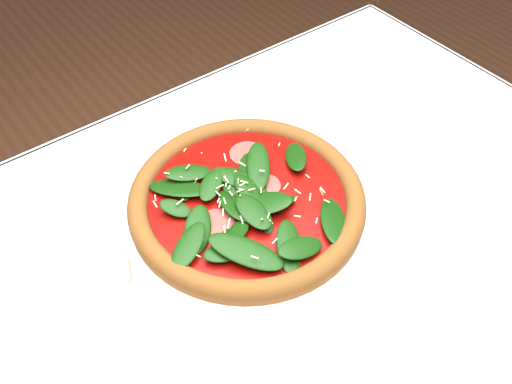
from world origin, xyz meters
TOP-DOWN VIEW (x-y plane):
  - dining_table at (0.00, 0.00)m, footprint 1.21×0.81m
  - plate at (0.04, 0.09)m, footprint 0.39×0.39m
  - pizza at (0.04, 0.09)m, footprint 0.44×0.44m
  - wine_glass at (-0.20, 0.02)m, footprint 0.07×0.07m
  - saucer_far at (0.31, 0.17)m, footprint 0.14×0.14m

SIDE VIEW (x-z plane):
  - dining_table at x=0.00m, z-range 0.27..1.02m
  - saucer_far at x=0.31m, z-range 0.75..0.76m
  - plate at x=0.04m, z-range 0.75..0.77m
  - pizza at x=0.04m, z-range 0.76..0.80m
  - wine_glass at x=-0.20m, z-range 0.79..0.97m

